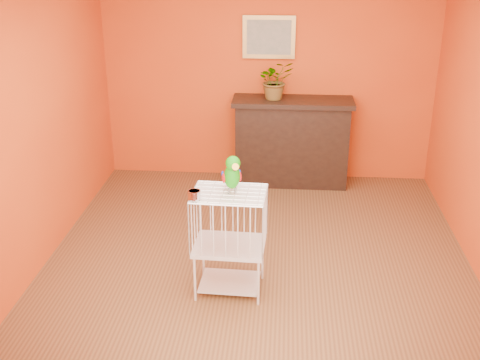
{
  "coord_description": "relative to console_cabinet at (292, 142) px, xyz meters",
  "views": [
    {
      "loc": [
        0.22,
        -4.95,
        2.9
      ],
      "look_at": [
        -0.13,
        -0.51,
        1.05
      ],
      "focal_mm": 45.0,
      "sensor_mm": 36.0,
      "label": 1
    }
  ],
  "objects": [
    {
      "name": "framed_picture",
      "position": [
        -0.3,
        0.22,
        1.22
      ],
      "size": [
        0.62,
        0.04,
        0.5
      ],
      "color": "#B2863F",
      "rests_on": "room_shell"
    },
    {
      "name": "parrot",
      "position": [
        -0.5,
        -2.47,
        0.56
      ],
      "size": [
        0.18,
        0.3,
        0.34
      ],
      "rotation": [
        0.0,
        0.0,
        0.33
      ],
      "color": "#59544C",
      "rests_on": "birdcage"
    },
    {
      "name": "console_cabinet",
      "position": [
        0.0,
        0.0,
        0.0
      ],
      "size": [
        1.43,
        0.51,
        1.06
      ],
      "color": "black",
      "rests_on": "ground"
    },
    {
      "name": "birdcage",
      "position": [
        -0.52,
        -2.47,
        -0.06
      ],
      "size": [
        0.61,
        0.48,
        0.92
      ],
      "rotation": [
        0.0,
        0.0,
        -0.04
      ],
      "color": "silver",
      "rests_on": "ground"
    },
    {
      "name": "room_shell",
      "position": [
        -0.3,
        -2.0,
        1.05
      ],
      "size": [
        4.5,
        4.5,
        4.5
      ],
      "color": "#CB4613",
      "rests_on": "ground"
    },
    {
      "name": "ground",
      "position": [
        -0.3,
        -2.0,
        -0.53
      ],
      "size": [
        4.5,
        4.5,
        0.0
      ],
      "primitive_type": "plane",
      "color": "brown",
      "rests_on": "ground"
    },
    {
      "name": "potted_plant",
      "position": [
        -0.22,
        -0.02,
        0.71
      ],
      "size": [
        0.54,
        0.57,
        0.35
      ],
      "primitive_type": "imported",
      "rotation": [
        0.0,
        0.0,
        0.36
      ],
      "color": "#26722D",
      "rests_on": "console_cabinet"
    },
    {
      "name": "feed_cup",
      "position": [
        -0.79,
        -2.62,
        0.43
      ],
      "size": [
        0.1,
        0.1,
        0.07
      ],
      "primitive_type": "cylinder",
      "color": "silver",
      "rests_on": "birdcage"
    }
  ]
}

